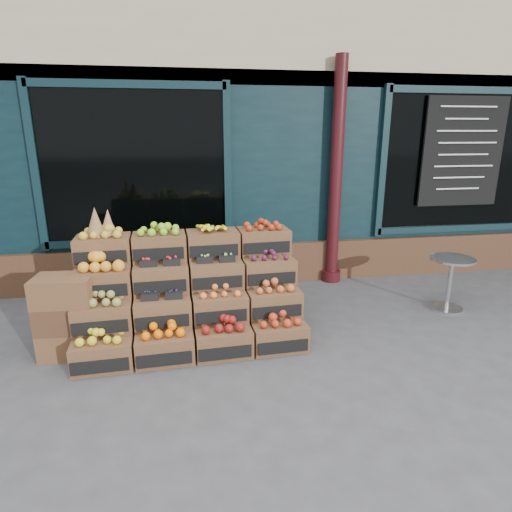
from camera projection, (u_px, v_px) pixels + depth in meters
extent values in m
plane|color=#424245|center=(286.00, 352.00, 4.44)|extent=(60.00, 60.00, 0.00)
cube|color=black|center=(228.00, 121.00, 8.68)|extent=(12.00, 6.00, 4.80)
cube|color=#C1B28C|center=(250.00, 3.00, 5.53)|extent=(12.00, 0.18, 2.00)
cube|color=black|center=(251.00, 182.00, 6.15)|extent=(12.00, 0.12, 3.00)
cube|color=#482C1C|center=(252.00, 263.00, 6.42)|extent=(12.00, 0.18, 0.60)
cube|color=black|center=(135.00, 166.00, 5.75)|extent=(2.40, 0.06, 2.00)
cube|color=black|center=(458.00, 162.00, 6.54)|extent=(2.40, 0.06, 2.00)
cylinder|color=#340C0F|center=(336.00, 175.00, 6.13)|extent=(0.18, 0.18, 3.20)
cube|color=black|center=(463.00, 152.00, 6.42)|extent=(1.30, 0.04, 1.60)
cube|color=brown|center=(103.00, 353.00, 4.14)|extent=(0.58, 0.41, 0.28)
cube|color=black|center=(101.00, 367.00, 3.96)|extent=(0.52, 0.04, 0.13)
cube|color=gold|center=(101.00, 336.00, 4.09)|extent=(0.46, 0.32, 0.09)
cube|color=brown|center=(165.00, 347.00, 4.26)|extent=(0.58, 0.41, 0.28)
cube|color=black|center=(165.00, 360.00, 4.07)|extent=(0.52, 0.04, 0.13)
cube|color=#FF6800|center=(164.00, 329.00, 4.21)|extent=(0.46, 0.32, 0.10)
cube|color=brown|center=(223.00, 341.00, 4.38)|extent=(0.58, 0.41, 0.28)
cube|color=black|center=(226.00, 353.00, 4.19)|extent=(0.52, 0.04, 0.13)
cube|color=maroon|center=(223.00, 323.00, 4.33)|extent=(0.46, 0.32, 0.11)
cube|color=brown|center=(279.00, 335.00, 4.50)|extent=(0.58, 0.41, 0.28)
cube|color=black|center=(284.00, 347.00, 4.31)|extent=(0.52, 0.04, 0.13)
cube|color=#B32E16|center=(279.00, 319.00, 4.45)|extent=(0.46, 0.32, 0.10)
cube|color=brown|center=(103.00, 316.00, 4.29)|extent=(0.58, 0.41, 0.28)
cube|color=black|center=(101.00, 328.00, 4.10)|extent=(0.52, 0.04, 0.13)
cube|color=olive|center=(101.00, 299.00, 4.23)|extent=(0.46, 0.32, 0.10)
cube|color=brown|center=(163.00, 311.00, 4.41)|extent=(0.58, 0.41, 0.28)
cube|color=black|center=(163.00, 322.00, 4.22)|extent=(0.52, 0.04, 0.13)
cube|color=#231F42|center=(162.00, 297.00, 4.36)|extent=(0.46, 0.32, 0.03)
cube|color=brown|center=(220.00, 306.00, 4.53)|extent=(0.58, 0.41, 0.28)
cube|color=black|center=(222.00, 317.00, 4.34)|extent=(0.52, 0.04, 0.13)
cube|color=orange|center=(219.00, 290.00, 4.48)|extent=(0.46, 0.32, 0.08)
cube|color=brown|center=(273.00, 302.00, 4.65)|extent=(0.58, 0.41, 0.28)
cube|color=black|center=(278.00, 312.00, 4.46)|extent=(0.52, 0.04, 0.13)
cube|color=#C15126|center=(274.00, 286.00, 4.59)|extent=(0.46, 0.32, 0.09)
cube|color=brown|center=(103.00, 282.00, 4.43)|extent=(0.58, 0.41, 0.28)
cube|color=black|center=(101.00, 291.00, 4.24)|extent=(0.52, 0.04, 0.13)
cube|color=orange|center=(101.00, 263.00, 4.37)|extent=(0.46, 0.32, 0.13)
cube|color=brown|center=(161.00, 278.00, 4.55)|extent=(0.58, 0.41, 0.28)
cube|color=black|center=(162.00, 287.00, 4.36)|extent=(0.52, 0.04, 0.13)
cube|color=#A81923|center=(160.00, 263.00, 4.51)|extent=(0.46, 0.32, 0.04)
cube|color=brown|center=(216.00, 274.00, 4.67)|extent=(0.58, 0.41, 0.28)
cube|color=black|center=(219.00, 283.00, 4.48)|extent=(0.52, 0.04, 0.13)
cube|color=#7BB450|center=(216.00, 260.00, 4.63)|extent=(0.46, 0.32, 0.03)
cube|color=brown|center=(268.00, 270.00, 4.79)|extent=(0.58, 0.41, 0.28)
cube|color=black|center=(273.00, 279.00, 4.60)|extent=(0.52, 0.04, 0.13)
cube|color=#421430|center=(268.00, 255.00, 4.74)|extent=(0.46, 0.32, 0.07)
cube|color=brown|center=(104.00, 249.00, 4.58)|extent=(0.58, 0.41, 0.28)
cube|color=black|center=(101.00, 257.00, 4.39)|extent=(0.52, 0.04, 0.13)
cube|color=gold|center=(102.00, 232.00, 4.52)|extent=(0.46, 0.32, 0.10)
cube|color=brown|center=(160.00, 246.00, 4.70)|extent=(0.58, 0.41, 0.28)
cube|color=black|center=(160.00, 254.00, 4.51)|extent=(0.52, 0.04, 0.13)
cube|color=#85BE23|center=(158.00, 230.00, 4.64)|extent=(0.46, 0.32, 0.10)
cube|color=brown|center=(213.00, 244.00, 4.82)|extent=(0.58, 0.41, 0.28)
cube|color=black|center=(215.00, 251.00, 4.63)|extent=(0.52, 0.04, 0.13)
cube|color=yellow|center=(212.00, 227.00, 4.76)|extent=(0.46, 0.32, 0.09)
cube|color=brown|center=(264.00, 241.00, 4.94)|extent=(0.58, 0.41, 0.28)
cube|color=black|center=(268.00, 248.00, 4.75)|extent=(0.52, 0.04, 0.13)
cube|color=#A22C13|center=(264.00, 225.00, 4.88)|extent=(0.46, 0.32, 0.08)
cube|color=#482C1C|center=(193.00, 333.00, 4.55)|extent=(2.34, 0.49, 0.28)
cube|color=#482C1C|center=(191.00, 312.00, 4.73)|extent=(2.34, 0.49, 0.57)
cube|color=#482C1C|center=(189.00, 292.00, 4.92)|extent=(2.34, 0.49, 0.85)
cone|color=olive|center=(95.00, 222.00, 4.48)|extent=(0.20, 0.20, 0.33)
cone|color=olive|center=(108.00, 222.00, 4.55)|extent=(0.17, 0.17, 0.28)
cube|color=brown|center=(71.00, 341.00, 4.37)|extent=(0.59, 0.43, 0.28)
cube|color=#482C1C|center=(67.00, 316.00, 4.29)|extent=(0.59, 0.43, 0.28)
cube|color=brown|center=(64.00, 290.00, 4.21)|extent=(0.59, 0.43, 0.28)
cylinder|color=silver|center=(446.00, 308.00, 5.51)|extent=(0.40, 0.40, 0.03)
cylinder|color=silver|center=(449.00, 284.00, 5.42)|extent=(0.05, 0.05, 0.66)
cylinder|color=silver|center=(453.00, 259.00, 5.33)|extent=(0.55, 0.55, 0.03)
imported|color=#1D6837|center=(150.00, 207.00, 6.61)|extent=(0.81, 0.54, 2.16)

